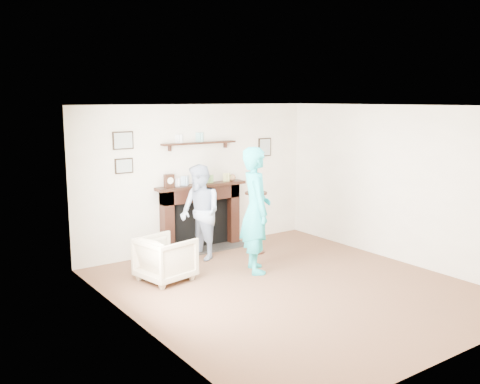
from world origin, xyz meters
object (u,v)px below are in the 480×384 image
man (201,258)px  armchair (166,280)px  pedestal_table (256,210)px  woman (255,271)px

man → armchair: bearing=-58.4°
armchair → pedestal_table: pedestal_table is taller
armchair → man: (0.96, 0.62, 0.00)m
man → pedestal_table: size_ratio=1.29×
man → woman: woman is taller
armchair → man: bearing=-68.3°
armchair → man: 1.14m
armchair → woman: woman is taller
woman → pedestal_table: bearing=-14.2°
woman → pedestal_table: size_ratio=1.58×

